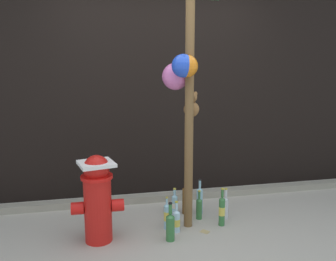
{
  "coord_description": "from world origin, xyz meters",
  "views": [
    {
      "loc": [
        -0.76,
        -2.6,
        1.54
      ],
      "look_at": [
        -0.11,
        0.48,
        0.98
      ],
      "focal_mm": 36.44,
      "sensor_mm": 36.0,
      "label": 1
    }
  ],
  "objects_px": {
    "bottle_4": "(167,216)",
    "bottle_5": "(175,204)",
    "bottle_0": "(199,208)",
    "memorial_post": "(185,60)",
    "bottle_8": "(170,226)",
    "bottle_1": "(225,207)",
    "bottle_6": "(200,200)",
    "bottle_2": "(176,220)",
    "fire_hydrant": "(98,197)",
    "bottle_7": "(185,200)",
    "bottle_3": "(222,210)"
  },
  "relations": [
    {
      "from": "bottle_5",
      "to": "bottle_6",
      "type": "bearing_deg",
      "value": -10.04
    },
    {
      "from": "bottle_2",
      "to": "bottle_0",
      "type": "bearing_deg",
      "value": 37.83
    },
    {
      "from": "bottle_2",
      "to": "bottle_4",
      "type": "distance_m",
      "value": 0.11
    },
    {
      "from": "bottle_0",
      "to": "bottle_2",
      "type": "distance_m",
      "value": 0.38
    },
    {
      "from": "bottle_0",
      "to": "fire_hydrant",
      "type": "bearing_deg",
      "value": -166.4
    },
    {
      "from": "bottle_1",
      "to": "bottle_4",
      "type": "relative_size",
      "value": 1.02
    },
    {
      "from": "fire_hydrant",
      "to": "bottle_3",
      "type": "relative_size",
      "value": 2.06
    },
    {
      "from": "bottle_0",
      "to": "bottle_5",
      "type": "height_order",
      "value": "bottle_0"
    },
    {
      "from": "memorial_post",
      "to": "bottle_7",
      "type": "distance_m",
      "value": 1.5
    },
    {
      "from": "bottle_6",
      "to": "bottle_8",
      "type": "distance_m",
      "value": 0.67
    },
    {
      "from": "fire_hydrant",
      "to": "bottle_5",
      "type": "relative_size",
      "value": 2.77
    },
    {
      "from": "bottle_2",
      "to": "bottle_8",
      "type": "height_order",
      "value": "bottle_8"
    },
    {
      "from": "bottle_1",
      "to": "bottle_3",
      "type": "relative_size",
      "value": 0.85
    },
    {
      "from": "bottle_2",
      "to": "bottle_4",
      "type": "bearing_deg",
      "value": 133.37
    },
    {
      "from": "bottle_1",
      "to": "bottle_3",
      "type": "bearing_deg",
      "value": -124.01
    },
    {
      "from": "bottle_0",
      "to": "bottle_3",
      "type": "bearing_deg",
      "value": -47.17
    },
    {
      "from": "bottle_2",
      "to": "bottle_5",
      "type": "distance_m",
      "value": 0.41
    },
    {
      "from": "bottle_2",
      "to": "bottle_6",
      "type": "relative_size",
      "value": 0.79
    },
    {
      "from": "bottle_3",
      "to": "bottle_7",
      "type": "bearing_deg",
      "value": 129.02
    },
    {
      "from": "bottle_0",
      "to": "bottle_4",
      "type": "relative_size",
      "value": 0.95
    },
    {
      "from": "bottle_5",
      "to": "bottle_7",
      "type": "height_order",
      "value": "bottle_7"
    },
    {
      "from": "memorial_post",
      "to": "bottle_2",
      "type": "xyz_separation_m",
      "value": [
        -0.11,
        -0.12,
        -1.51
      ]
    },
    {
      "from": "bottle_0",
      "to": "bottle_4",
      "type": "xyz_separation_m",
      "value": [
        -0.38,
        -0.15,
        0.01
      ]
    },
    {
      "from": "bottle_0",
      "to": "bottle_8",
      "type": "distance_m",
      "value": 0.55
    },
    {
      "from": "bottle_4",
      "to": "bottle_8",
      "type": "bearing_deg",
      "value": -94.19
    },
    {
      "from": "memorial_post",
      "to": "bottle_3",
      "type": "relative_size",
      "value": 6.94
    },
    {
      "from": "memorial_post",
      "to": "bottle_8",
      "type": "xyz_separation_m",
      "value": [
        -0.2,
        -0.27,
        -1.49
      ]
    },
    {
      "from": "bottle_3",
      "to": "memorial_post",
      "type": "bearing_deg",
      "value": 168.08
    },
    {
      "from": "bottle_4",
      "to": "bottle_5",
      "type": "height_order",
      "value": "bottle_4"
    },
    {
      "from": "bottle_6",
      "to": "bottle_7",
      "type": "relative_size",
      "value": 1.01
    },
    {
      "from": "fire_hydrant",
      "to": "bottle_2",
      "type": "relative_size",
      "value": 2.6
    },
    {
      "from": "memorial_post",
      "to": "bottle_6",
      "type": "bearing_deg",
      "value": 45.29
    },
    {
      "from": "bottle_1",
      "to": "bottle_2",
      "type": "xyz_separation_m",
      "value": [
        -0.57,
        -0.18,
        -0.02
      ]
    },
    {
      "from": "fire_hydrant",
      "to": "bottle_4",
      "type": "bearing_deg",
      "value": 8.61
    },
    {
      "from": "bottle_0",
      "to": "bottle_7",
      "type": "xyz_separation_m",
      "value": [
        -0.11,
        0.16,
        0.04
      ]
    },
    {
      "from": "fire_hydrant",
      "to": "bottle_6",
      "type": "relative_size",
      "value": 2.06
    },
    {
      "from": "bottle_0",
      "to": "bottle_4",
      "type": "height_order",
      "value": "bottle_4"
    },
    {
      "from": "bottle_2",
      "to": "bottle_6",
      "type": "distance_m",
      "value": 0.5
    },
    {
      "from": "bottle_3",
      "to": "bottle_6",
      "type": "height_order",
      "value": "same"
    },
    {
      "from": "bottle_2",
      "to": "bottle_5",
      "type": "bearing_deg",
      "value": 79.34
    },
    {
      "from": "bottle_3",
      "to": "bottle_7",
      "type": "relative_size",
      "value": 1.01
    },
    {
      "from": "bottle_1",
      "to": "bottle_6",
      "type": "relative_size",
      "value": 0.85
    },
    {
      "from": "bottle_4",
      "to": "bottle_8",
      "type": "xyz_separation_m",
      "value": [
        -0.02,
        -0.24,
        0.01
      ]
    },
    {
      "from": "fire_hydrant",
      "to": "bottle_4",
      "type": "relative_size",
      "value": 2.45
    },
    {
      "from": "bottle_0",
      "to": "bottle_3",
      "type": "xyz_separation_m",
      "value": [
        0.18,
        -0.19,
        0.04
      ]
    },
    {
      "from": "bottle_7",
      "to": "bottle_8",
      "type": "relative_size",
      "value": 1.06
    },
    {
      "from": "bottle_0",
      "to": "bottle_5",
      "type": "xyz_separation_m",
      "value": [
        -0.22,
        0.17,
        -0.01
      ]
    },
    {
      "from": "bottle_2",
      "to": "bottle_5",
      "type": "xyz_separation_m",
      "value": [
        0.08,
        0.4,
        0.0
      ]
    },
    {
      "from": "memorial_post",
      "to": "bottle_6",
      "type": "xyz_separation_m",
      "value": [
        0.24,
        0.24,
        -1.47
      ]
    },
    {
      "from": "bottle_8",
      "to": "memorial_post",
      "type": "bearing_deg",
      "value": 53.78
    }
  ]
}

